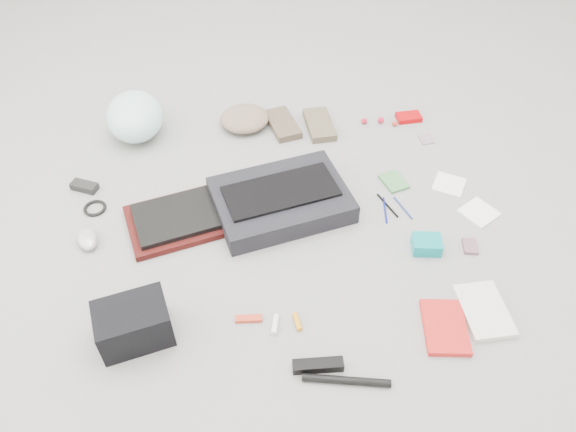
{
  "coord_description": "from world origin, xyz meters",
  "views": [
    {
      "loc": [
        -0.15,
        -1.38,
        1.5
      ],
      "look_at": [
        0.0,
        0.0,
        0.05
      ],
      "focal_mm": 35.0,
      "sensor_mm": 36.0,
      "label": 1
    }
  ],
  "objects": [
    {
      "name": "lollipop_a",
      "position": [
        0.4,
        0.57,
        0.01
      ],
      "size": [
        0.03,
        0.03,
        0.03
      ],
      "primitive_type": "sphere",
      "rotation": [
        0.0,
        0.0,
        -0.13
      ],
      "color": "#AF162C",
      "rests_on": "ground_plane"
    },
    {
      "name": "lollipop_b",
      "position": [
        0.47,
        0.57,
        0.01
      ],
      "size": [
        0.03,
        0.03,
        0.03
      ],
      "primitive_type": "sphere",
      "rotation": [
        0.0,
        0.0,
        0.17
      ],
      "color": "red",
      "rests_on": "ground_plane"
    },
    {
      "name": "power_brick",
      "position": [
        -0.76,
        0.28,
        0.01
      ],
      "size": [
        0.11,
        0.08,
        0.03
      ],
      "primitive_type": "cube",
      "rotation": [
        0.0,
        0.0,
        -0.43
      ],
      "color": "black",
      "rests_on": "ground_plane"
    },
    {
      "name": "bike_helmet",
      "position": [
        -0.58,
        0.61,
        0.09
      ],
      "size": [
        0.27,
        0.32,
        0.18
      ],
      "primitive_type": "ellipsoid",
      "rotation": [
        0.0,
        0.0,
        0.11
      ],
      "color": "#C0F2F2",
      "rests_on": "ground_plane"
    },
    {
      "name": "napkin_bottom",
      "position": [
        0.71,
        -0.02,
        0.0
      ],
      "size": [
        0.16,
        0.16,
        0.01
      ],
      "primitive_type": "cube",
      "rotation": [
        0.0,
        0.0,
        0.55
      ],
      "color": "white",
      "rests_on": "ground_plane"
    },
    {
      "name": "book_red",
      "position": [
        0.43,
        -0.49,
        0.01
      ],
      "size": [
        0.16,
        0.21,
        0.02
      ],
      "primitive_type": "cube",
      "rotation": [
        0.0,
        0.0,
        -0.14
      ],
      "color": "red",
      "rests_on": "ground_plane"
    },
    {
      "name": "cable_coil",
      "position": [
        -0.71,
        0.16,
        0.01
      ],
      "size": [
        0.1,
        0.1,
        0.01
      ],
      "primitive_type": "torus",
      "rotation": [
        0.0,
        0.0,
        -0.27
      ],
      "color": "black",
      "rests_on": "ground_plane"
    },
    {
      "name": "mouse",
      "position": [
        -0.71,
        -0.0,
        0.02
      ],
      "size": [
        0.1,
        0.13,
        0.04
      ],
      "primitive_type": "ellipsoid",
      "rotation": [
        0.0,
        0.0,
        0.31
      ],
      "color": "#A9A9A9",
      "rests_on": "ground_plane"
    },
    {
      "name": "pen_navy",
      "position": [
        0.44,
        0.04,
        0.0
      ],
      "size": [
        0.05,
        0.12,
        0.01
      ],
      "primitive_type": "cylinder",
      "rotation": [
        1.57,
        0.0,
        0.32
      ],
      "color": "navy",
      "rests_on": "ground_plane"
    },
    {
      "name": "u_lock",
      "position": [
        0.02,
        -0.58,
        0.01
      ],
      "size": [
        0.15,
        0.04,
        0.03
      ],
      "primitive_type": "cube",
      "rotation": [
        0.0,
        0.0,
        -0.03
      ],
      "color": "black",
      "rests_on": "ground_plane"
    },
    {
      "name": "pen_blue",
      "position": [
        0.37,
        0.03,
        0.0
      ],
      "size": [
        0.03,
        0.13,
        0.01
      ],
      "primitive_type": "cylinder",
      "rotation": [
        1.57,
        0.0,
        -0.14
      ],
      "color": "navy",
      "rests_on": "ground_plane"
    },
    {
      "name": "napkin_top",
      "position": [
        0.65,
        0.15,
        0.0
      ],
      "size": [
        0.15,
        0.15,
        0.01
      ],
      "primitive_type": "cube",
      "rotation": [
        0.0,
        0.0,
        1.03
      ],
      "color": "white",
      "rests_on": "ground_plane"
    },
    {
      "name": "toiletry_tube_orange",
      "position": [
        -0.02,
        -0.42,
        0.01
      ],
      "size": [
        0.03,
        0.06,
        0.02
      ],
      "primitive_type": "cylinder",
      "rotation": [
        1.57,
        0.0,
        0.13
      ],
      "color": "orange",
      "rests_on": "ground_plane"
    },
    {
      "name": "beanie",
      "position": [
        -0.12,
        0.61,
        0.04
      ],
      "size": [
        0.23,
        0.23,
        0.07
      ],
      "primitive_type": "ellipsoid",
      "rotation": [
        0.0,
        0.0,
        0.12
      ],
      "color": "#7D6854",
      "rests_on": "ground_plane"
    },
    {
      "name": "laptop_sleeve",
      "position": [
        -0.4,
        0.06,
        0.01
      ],
      "size": [
        0.41,
        0.35,
        0.02
      ],
      "primitive_type": "cube",
      "rotation": [
        0.0,
        0.0,
        0.26
      ],
      "color": "#3D0E0C",
      "rests_on": "ground_plane"
    },
    {
      "name": "lollipop_c",
      "position": [
        0.53,
        0.54,
        0.01
      ],
      "size": [
        0.02,
        0.02,
        0.02
      ],
      "primitive_type": "sphere",
      "rotation": [
        0.0,
        0.0,
        0.05
      ],
      "color": "#B42B1F",
      "rests_on": "ground_plane"
    },
    {
      "name": "bike_pump",
      "position": [
        0.1,
        -0.63,
        0.01
      ],
      "size": [
        0.25,
        0.07,
        0.02
      ],
      "primitive_type": "cylinder",
      "rotation": [
        0.0,
        1.57,
        -0.19
      ],
      "color": "black",
      "rests_on": "ground_plane"
    },
    {
      "name": "laptop",
      "position": [
        -0.4,
        0.06,
        0.03
      ],
      "size": [
        0.35,
        0.29,
        0.02
      ],
      "primitive_type": "cube",
      "rotation": [
        0.0,
        0.0,
        0.26
      ],
      "color": "black",
      "rests_on": "laptop_sleeve"
    },
    {
      "name": "notepad",
      "position": [
        0.44,
        0.18,
        0.01
      ],
      "size": [
        0.11,
        0.13,
        0.01
      ],
      "primitive_type": "cube",
      "rotation": [
        0.0,
        0.0,
        0.3
      ],
      "color": "#417E45",
      "rests_on": "ground_plane"
    },
    {
      "name": "mitten_right",
      "position": [
        0.2,
        0.56,
        0.02
      ],
      "size": [
        0.12,
        0.22,
        0.03
      ],
      "primitive_type": "cube",
      "rotation": [
        0.0,
        0.0,
        0.07
      ],
      "color": "brown",
      "rests_on": "ground_plane"
    },
    {
      "name": "book_white",
      "position": [
        0.57,
        -0.44,
        0.01
      ],
      "size": [
        0.14,
        0.21,
        0.02
      ],
      "primitive_type": "cube",
      "rotation": [
        0.0,
        0.0,
        0.03
      ],
      "color": "silver",
      "rests_on": "ground_plane"
    },
    {
      "name": "card_deck",
      "position": [
        0.62,
        -0.17,
        0.01
      ],
      "size": [
        0.06,
        0.08,
        0.01
      ],
      "primitive_type": "cube",
      "rotation": [
        0.0,
        0.0,
        -0.19
      ],
      "color": "#7F5666",
      "rests_on": "ground_plane"
    },
    {
      "name": "bag_flap",
      "position": [
        -0.02,
        0.09,
        0.09
      ],
      "size": [
        0.44,
        0.28,
        0.01
      ],
      "primitive_type": "cube",
      "rotation": [
        0.0,
        0.0,
        0.24
      ],
      "color": "black",
      "rests_on": "messenger_bag"
    },
    {
      "name": "accordion_wallet",
      "position": [
        0.47,
        -0.16,
        0.02
      ],
      "size": [
        0.11,
        0.09,
        0.05
      ],
      "primitive_type": "cube",
      "rotation": [
        0.0,
        0.0,
        -0.15
      ],
      "color": "#088F93",
      "rests_on": "ground_plane"
    },
    {
      "name": "toiletry_tube_white",
      "position": [
        -0.09,
        -0.42,
        0.01
      ],
      "size": [
        0.03,
        0.07,
        0.02
      ],
      "primitive_type": "cylinder",
      "rotation": [
        1.57,
        0.0,
        -0.23
      ],
      "color": "silver",
      "rests_on": "ground_plane"
    },
    {
      "name": "pen_black",
      "position": [
        0.38,
        0.06,
        0.0
      ],
      "size": [
        0.06,
        0.13,
        0.01
      ],
      "primitive_type": "cylinder",
      "rotation": [
        1.57,
        0.0,
        0.36
      ],
      "color": "black",
      "rests_on": "ground_plane"
    },
    {
      "name": "altoids_tin",
      "position": [
        0.6,
        0.58,
        0.01
      ],
      "size": [
        0.11,
        0.07,
        0.02
      ],
      "primitive_type": "cube",
      "rotation": [
        0.0,
        0.0,
        0.06
      ],
      "color": "#B00308",
      "rests_on": "ground_plane"
    },
    {
      "name": "mitten_left",
      "position": [
        0.04,
        0.58,
        0.02
      ],
      "size": [
        0.15,
        0.23,
        0.03
      ],
      "primitive_type": "cube",
      "rotation": [
        0.0,
        0.0,
        0.25
      ],
      "color": "brown",
      "rests_on": "ground_plane"
    },
    {
      "name": "messenger_bag",
      "position": [
        -0.02,
        0.09,
        0.04
      ],
      "size": [
        0.55,
        0.44,
        0.08
      ],
      "primitive_type": "cube",
      "rotation": [
        0.0,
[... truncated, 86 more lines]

